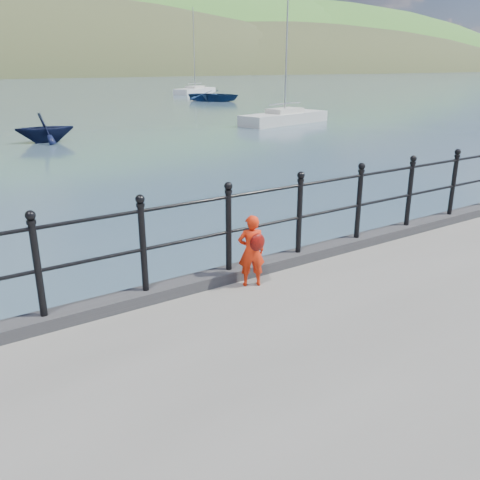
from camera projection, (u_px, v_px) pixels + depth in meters
ground at (187, 352)px, 7.00m from camera, size 600.00×600.00×0.00m
kerb at (190, 284)px, 6.53m from camera, size 60.00×0.30×0.15m
railing at (188, 229)px, 6.28m from camera, size 18.11×0.11×1.20m
far_shore at (10, 128)px, 222.87m from camera, size 830.00×200.00×156.00m
child at (252, 250)px, 6.53m from camera, size 0.41×0.36×0.96m
launch_blue at (215, 96)px, 54.44m from camera, size 6.40×6.99×1.18m
launch_navy at (45, 128)px, 25.53m from camera, size 3.06×2.73×1.47m
sailboat_far at (195, 91)px, 68.97m from camera, size 7.80×5.87×10.97m
sailboat_near at (285, 118)px, 33.81m from camera, size 7.22×3.28×9.49m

